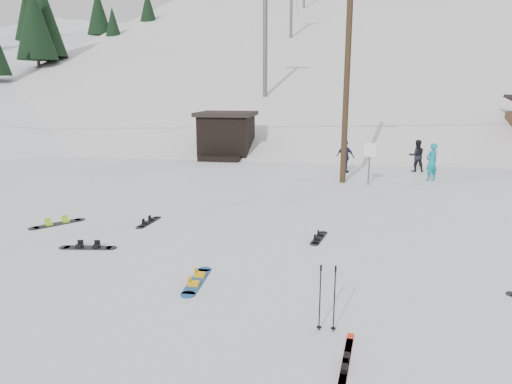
# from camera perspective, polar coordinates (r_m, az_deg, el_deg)

# --- Properties ---
(ground) EXTENTS (200.00, 200.00, 0.00)m
(ground) POSITION_cam_1_polar(r_m,az_deg,el_deg) (7.85, -3.51, -18.78)
(ground) COLOR white
(ground) RESTS_ON ground
(ski_slope) EXTENTS (60.00, 85.24, 65.97)m
(ski_slope) POSITION_cam_1_polar(r_m,az_deg,el_deg) (63.60, 8.06, -2.04)
(ski_slope) COLOR white
(ski_slope) RESTS_ON ground
(ridge_left) EXTENTS (47.54, 95.03, 58.38)m
(ridge_left) POSITION_cam_1_polar(r_m,az_deg,el_deg) (67.91, -24.13, -1.23)
(ridge_left) COLOR white
(ridge_left) RESTS_ON ground
(treeline_left) EXTENTS (20.00, 64.00, 10.00)m
(treeline_left) POSITION_cam_1_polar(r_m,az_deg,el_deg) (58.70, -27.79, 7.30)
(treeline_left) COLOR black
(treeline_left) RESTS_ON ground
(treeline_crest) EXTENTS (50.00, 6.00, 10.00)m
(treeline_crest) POSITION_cam_1_polar(r_m,az_deg,el_deg) (92.61, 8.95, 10.07)
(treeline_crest) COLOR black
(treeline_crest) RESTS_ON ski_slope
(utility_pole) EXTENTS (2.00, 0.26, 9.00)m
(utility_pole) POSITION_cam_1_polar(r_m,az_deg,el_deg) (20.52, 11.31, 14.13)
(utility_pole) COLOR #3A2819
(utility_pole) RESTS_ON ground
(trail_sign) EXTENTS (0.50, 0.09, 1.85)m
(trail_sign) POSITION_cam_1_polar(r_m,az_deg,el_deg) (20.33, 14.02, 4.38)
(trail_sign) COLOR #595B60
(trail_sign) RESTS_ON ground
(lift_hut) EXTENTS (3.40, 4.10, 2.75)m
(lift_hut) POSITION_cam_1_polar(r_m,az_deg,el_deg) (28.36, -3.70, 7.19)
(lift_hut) COLOR black
(lift_hut) RESTS_ON ground
(lift_tower_near) EXTENTS (2.20, 0.36, 8.00)m
(lift_tower_near) POSITION_cam_1_polar(r_m,az_deg,el_deg) (37.12, 1.16, 18.56)
(lift_tower_near) COLOR #595B60
(lift_tower_near) RESTS_ON ski_slope
(hero_snowboard) EXTENTS (0.34, 1.64, 0.11)m
(hero_snowboard) POSITION_cam_1_polar(r_m,az_deg,el_deg) (10.19, -7.41, -10.93)
(hero_snowboard) COLOR #164C94
(hero_snowboard) RESTS_ON ground
(hero_skis) EXTENTS (0.34, 1.91, 0.10)m
(hero_skis) POSITION_cam_1_polar(r_m,az_deg,el_deg) (7.50, 11.09, -20.41)
(hero_skis) COLOR red
(hero_skis) RESTS_ON ground
(ski_poles) EXTENTS (0.33, 0.09, 1.21)m
(ski_poles) POSITION_cam_1_polar(r_m,az_deg,el_deg) (8.08, 8.89, -12.95)
(ski_poles) COLOR black
(ski_poles) RESTS_ON ground
(board_scatter_a) EXTENTS (1.52, 0.46, 0.11)m
(board_scatter_a) POSITION_cam_1_polar(r_m,az_deg,el_deg) (12.90, -20.26, -6.48)
(board_scatter_a) COLOR black
(board_scatter_a) RESTS_ON ground
(board_scatter_b) EXTENTS (0.36, 1.38, 0.10)m
(board_scatter_b) POSITION_cam_1_polar(r_m,az_deg,el_deg) (14.73, -13.27, -3.67)
(board_scatter_b) COLOR black
(board_scatter_b) RESTS_ON ground
(board_scatter_c) EXTENTS (1.18, 1.42, 0.12)m
(board_scatter_c) POSITION_cam_1_polar(r_m,az_deg,el_deg) (15.46, -23.56, -3.61)
(board_scatter_c) COLOR black
(board_scatter_c) RESTS_ON ground
(board_scatter_f) EXTENTS (0.46, 1.32, 0.09)m
(board_scatter_f) POSITION_cam_1_polar(r_m,az_deg,el_deg) (12.99, 7.87, -5.67)
(board_scatter_f) COLOR black
(board_scatter_f) RESTS_ON ground
(skier_teal) EXTENTS (0.75, 0.69, 1.71)m
(skier_teal) POSITION_cam_1_polar(r_m,az_deg,el_deg) (22.24, 21.11, 3.51)
(skier_teal) COLOR #0E7F8E
(skier_teal) RESTS_ON ground
(skier_dark) EXTENTS (0.83, 0.67, 1.61)m
(skier_dark) POSITION_cam_1_polar(r_m,az_deg,el_deg) (24.49, 19.45, 4.29)
(skier_dark) COLOR black
(skier_dark) RESTS_ON ground
(skier_navy) EXTENTS (1.02, 0.81, 1.62)m
(skier_navy) POSITION_cam_1_polar(r_m,az_deg,el_deg) (23.22, 11.10, 4.36)
(skier_navy) COLOR #181A3C
(skier_navy) RESTS_ON ground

